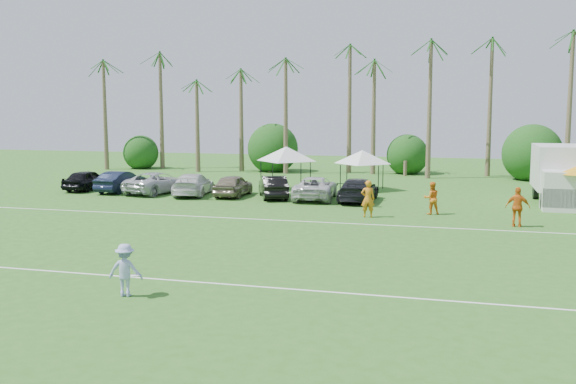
# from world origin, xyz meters

# --- Properties ---
(ground) EXTENTS (120.00, 120.00, 0.00)m
(ground) POSITION_xyz_m (0.00, 0.00, 0.00)
(ground) COLOR #2B5F1C
(ground) RESTS_ON ground
(field_lines) EXTENTS (80.00, 12.10, 0.01)m
(field_lines) POSITION_xyz_m (0.00, 8.00, 0.01)
(field_lines) COLOR white
(field_lines) RESTS_ON ground
(palm_tree_0) EXTENTS (2.40, 2.40, 8.90)m
(palm_tree_0) POSITION_xyz_m (-22.00, 38.00, 7.48)
(palm_tree_0) COLOR brown
(palm_tree_0) RESTS_ON ground
(palm_tree_1) EXTENTS (2.40, 2.40, 9.90)m
(palm_tree_1) POSITION_xyz_m (-17.00, 38.00, 8.35)
(palm_tree_1) COLOR brown
(palm_tree_1) RESTS_ON ground
(palm_tree_2) EXTENTS (2.40, 2.40, 10.90)m
(palm_tree_2) POSITION_xyz_m (-12.00, 38.00, 9.21)
(palm_tree_2) COLOR brown
(palm_tree_2) RESTS_ON ground
(palm_tree_3) EXTENTS (2.40, 2.40, 11.90)m
(palm_tree_3) POSITION_xyz_m (-8.00, 38.00, 10.06)
(palm_tree_3) COLOR brown
(palm_tree_3) RESTS_ON ground
(palm_tree_4) EXTENTS (2.40, 2.40, 8.90)m
(palm_tree_4) POSITION_xyz_m (-4.00, 38.00, 7.48)
(palm_tree_4) COLOR brown
(palm_tree_4) RESTS_ON ground
(palm_tree_5) EXTENTS (2.40, 2.40, 9.90)m
(palm_tree_5) POSITION_xyz_m (0.00, 38.00, 8.35)
(palm_tree_5) COLOR brown
(palm_tree_5) RESTS_ON ground
(palm_tree_6) EXTENTS (2.40, 2.40, 10.90)m
(palm_tree_6) POSITION_xyz_m (4.00, 38.00, 9.21)
(palm_tree_6) COLOR brown
(palm_tree_6) RESTS_ON ground
(palm_tree_7) EXTENTS (2.40, 2.40, 11.90)m
(palm_tree_7) POSITION_xyz_m (8.00, 38.00, 10.06)
(palm_tree_7) COLOR brown
(palm_tree_7) RESTS_ON ground
(palm_tree_8) EXTENTS (2.40, 2.40, 8.90)m
(palm_tree_8) POSITION_xyz_m (13.00, 38.00, 7.48)
(palm_tree_8) COLOR brown
(palm_tree_8) RESTS_ON ground
(palm_tree_9) EXTENTS (2.40, 2.40, 9.90)m
(palm_tree_9) POSITION_xyz_m (18.00, 38.00, 8.35)
(palm_tree_9) COLOR brown
(palm_tree_9) RESTS_ON ground
(bush_tree_0) EXTENTS (4.00, 4.00, 4.00)m
(bush_tree_0) POSITION_xyz_m (-19.00, 39.00, 1.80)
(bush_tree_0) COLOR brown
(bush_tree_0) RESTS_ON ground
(bush_tree_1) EXTENTS (4.00, 4.00, 4.00)m
(bush_tree_1) POSITION_xyz_m (-6.00, 39.00, 1.80)
(bush_tree_1) COLOR brown
(bush_tree_1) RESTS_ON ground
(bush_tree_2) EXTENTS (4.00, 4.00, 4.00)m
(bush_tree_2) POSITION_xyz_m (6.00, 39.00, 1.80)
(bush_tree_2) COLOR brown
(bush_tree_2) RESTS_ON ground
(bush_tree_3) EXTENTS (4.00, 4.00, 4.00)m
(bush_tree_3) POSITION_xyz_m (16.00, 39.00, 1.80)
(bush_tree_3) COLOR brown
(bush_tree_3) RESTS_ON ground
(sideline_player_a) EXTENTS (0.78, 0.59, 1.94)m
(sideline_player_a) POSITION_xyz_m (5.92, 16.13, 0.97)
(sideline_player_a) COLOR orange
(sideline_player_a) RESTS_ON ground
(sideline_player_b) EXTENTS (1.03, 0.92, 1.75)m
(sideline_player_b) POSITION_xyz_m (9.08, 17.97, 0.87)
(sideline_player_b) COLOR orange
(sideline_player_b) RESTS_ON ground
(sideline_player_c) EXTENTS (1.17, 0.61, 1.91)m
(sideline_player_c) POSITION_xyz_m (13.22, 15.26, 0.96)
(sideline_player_c) COLOR orange
(sideline_player_c) RESTS_ON ground
(box_truck) EXTENTS (2.65, 6.72, 3.46)m
(box_truck) POSITION_xyz_m (16.17, 23.70, 1.85)
(box_truck) COLOR silver
(box_truck) RESTS_ON ground
(canopy_tent_left) EXTENTS (4.36, 4.36, 3.53)m
(canopy_tent_left) POSITION_xyz_m (-1.27, 26.32, 3.02)
(canopy_tent_left) COLOR black
(canopy_tent_left) RESTS_ON ground
(canopy_tent_right) EXTENTS (4.02, 4.02, 3.25)m
(canopy_tent_right) POSITION_xyz_m (3.93, 27.31, 2.79)
(canopy_tent_right) COLOR black
(canopy_tent_right) RESTS_ON ground
(frisbee_player) EXTENTS (1.11, 0.75, 1.60)m
(frisbee_player) POSITION_xyz_m (0.91, 0.00, 0.80)
(frisbee_player) COLOR #98A4D8
(frisbee_player) RESTS_ON ground
(parked_car_0) EXTENTS (1.83, 4.24, 1.43)m
(parked_car_0) POSITION_xyz_m (-14.56, 22.37, 0.71)
(parked_car_0) COLOR black
(parked_car_0) RESTS_ON ground
(parked_car_1) EXTENTS (1.70, 4.39, 1.43)m
(parked_car_1) POSITION_xyz_m (-11.84, 22.11, 0.71)
(parked_car_1) COLOR black
(parked_car_1) RESTS_ON ground
(parked_car_2) EXTENTS (3.27, 5.48, 1.43)m
(parked_car_2) POSITION_xyz_m (-9.11, 22.13, 0.71)
(parked_car_2) COLOR #ABAEB3
(parked_car_2) RESTS_ON ground
(parked_car_3) EXTENTS (2.80, 5.18, 1.43)m
(parked_car_3) POSITION_xyz_m (-6.39, 21.84, 0.71)
(parked_car_3) COLOR silver
(parked_car_3) RESTS_ON ground
(parked_car_4) EXTENTS (1.77, 4.22, 1.43)m
(parked_car_4) POSITION_xyz_m (-3.66, 22.01, 0.71)
(parked_car_4) COLOR #796D58
(parked_car_4) RESTS_ON ground
(parked_car_5) EXTENTS (3.07, 4.57, 1.43)m
(parked_car_5) POSITION_xyz_m (-0.94, 21.93, 0.71)
(parked_car_5) COLOR black
(parked_car_5) RESTS_ON ground
(parked_car_6) EXTENTS (2.82, 5.32, 1.43)m
(parked_car_6) POSITION_xyz_m (1.79, 22.01, 0.71)
(parked_car_6) COLOR silver
(parked_car_6) RESTS_ON ground
(parked_car_7) EXTENTS (2.04, 4.93, 1.43)m
(parked_car_7) POSITION_xyz_m (4.51, 21.81, 0.71)
(parked_car_7) COLOR black
(parked_car_7) RESTS_ON ground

